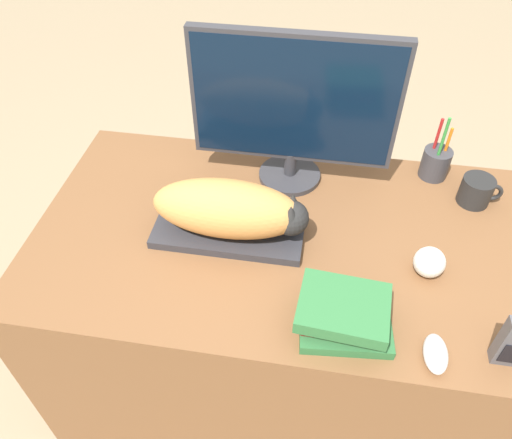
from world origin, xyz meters
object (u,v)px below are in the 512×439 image
object	(u,v)px
book_stack	(344,315)
pen_cup	(436,162)
monitor	(294,106)
coffee_mug	(477,191)
keyboard	(228,233)
cat	(232,209)
computer_mouse	(435,354)
baseball	(429,262)

from	to	relation	value
book_stack	pen_cup	bearing A→B (deg)	67.01
monitor	coffee_mug	distance (m)	0.58
keyboard	cat	size ratio (longest dim) A/B	0.99
keyboard	cat	bearing A→B (deg)	0.00
keyboard	book_stack	bearing A→B (deg)	-37.83
cat	book_stack	xyz separation A→B (m)	(0.30, -0.24, -0.05)
monitor	pen_cup	xyz separation A→B (m)	(0.43, 0.08, -0.20)
keyboard	monitor	world-z (taller)	monitor
cat	coffee_mug	distance (m)	0.71
cat	computer_mouse	world-z (taller)	cat
computer_mouse	keyboard	bearing A→B (deg)	150.64
monitor	baseball	bearing A→B (deg)	-39.48
cat	baseball	distance (m)	0.51
computer_mouse	book_stack	xyz separation A→B (m)	(-0.20, 0.05, 0.03)
cat	monitor	distance (m)	0.33
keyboard	computer_mouse	size ratio (longest dim) A/B	4.09
pen_cup	book_stack	distance (m)	0.65
computer_mouse	coffee_mug	xyz separation A→B (m)	(0.16, 0.54, 0.02)
cat	monitor	world-z (taller)	monitor
coffee_mug	keyboard	bearing A→B (deg)	-159.68
pen_cup	baseball	bearing A→B (deg)	-96.84
baseball	coffee_mug	bearing A→B (deg)	62.18
monitor	pen_cup	distance (m)	0.48
computer_mouse	pen_cup	size ratio (longest dim) A/B	0.45
monitor	book_stack	world-z (taller)	monitor
computer_mouse	pen_cup	distance (m)	0.65
pen_cup	baseball	world-z (taller)	pen_cup
coffee_mug	monitor	bearing A→B (deg)	177.68
pen_cup	book_stack	world-z (taller)	pen_cup
computer_mouse	pen_cup	world-z (taller)	pen_cup
cat	book_stack	bearing A→B (deg)	-39.09
monitor	computer_mouse	size ratio (longest dim) A/B	5.76
book_stack	baseball	bearing A→B (deg)	44.10
cat	monitor	size ratio (longest dim) A/B	0.72
monitor	pen_cup	size ratio (longest dim) A/B	2.61
keyboard	pen_cup	distance (m)	0.67
keyboard	baseball	xyz separation A→B (m)	(0.52, -0.04, 0.03)
baseball	book_stack	distance (m)	0.29
cat	pen_cup	size ratio (longest dim) A/B	1.88
keyboard	coffee_mug	world-z (taller)	coffee_mug
keyboard	cat	world-z (taller)	cat
keyboard	baseball	bearing A→B (deg)	-4.91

